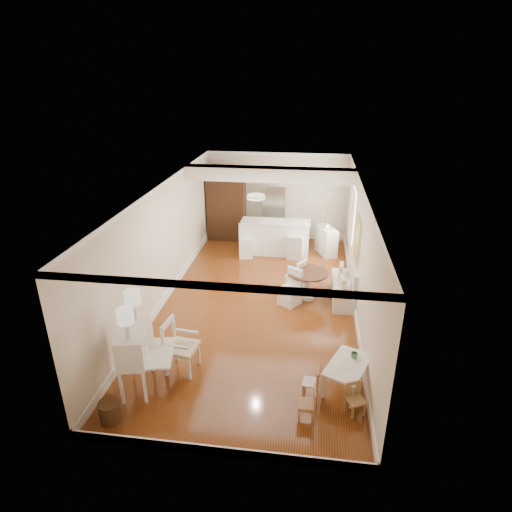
% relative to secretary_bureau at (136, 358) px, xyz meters
% --- Properties ---
extents(room, '(9.00, 9.04, 2.82)m').
position_rel_secretary_bureau_xyz_m(room, '(1.74, 3.54, 1.38)').
color(room, brown).
rests_on(room, ground).
extents(secretary_bureau, '(1.11, 1.13, 1.19)m').
position_rel_secretary_bureau_xyz_m(secretary_bureau, '(0.00, 0.00, 0.00)').
color(secretary_bureau, white).
rests_on(secretary_bureau, ground).
extents(gustavian_armchair, '(0.65, 0.65, 1.01)m').
position_rel_secretary_bureau_xyz_m(gustavian_armchair, '(0.63, 0.55, -0.09)').
color(gustavian_armchair, white).
rests_on(gustavian_armchair, ground).
extents(wicker_basket, '(0.40, 0.40, 0.34)m').
position_rel_secretary_bureau_xyz_m(wicker_basket, '(-0.14, -0.82, -0.43)').
color(wicker_basket, '#4A2D17').
rests_on(wicker_basket, ground).
extents(kids_table, '(0.93, 1.14, 0.49)m').
position_rel_secretary_bureau_xyz_m(kids_table, '(3.60, 0.47, -0.35)').
color(kids_table, white).
rests_on(kids_table, ground).
extents(kids_chair_a, '(0.29, 0.29, 0.58)m').
position_rel_secretary_bureau_xyz_m(kids_chair_a, '(2.93, -0.36, -0.31)').
color(kids_chair_a, '#996A45').
rests_on(kids_chair_a, ground).
extents(kids_chair_b, '(0.30, 0.30, 0.56)m').
position_rel_secretary_bureau_xyz_m(kids_chair_b, '(2.98, 0.18, -0.32)').
color(kids_chair_b, '#9F6D48').
rests_on(kids_chair_b, ground).
extents(kids_chair_c, '(0.36, 0.36, 0.56)m').
position_rel_secretary_bureau_xyz_m(kids_chair_c, '(3.71, -0.15, -0.32)').
color(kids_chair_c, '#A67E4B').
rests_on(kids_chair_c, ground).
extents(banquette, '(0.52, 1.60, 0.98)m').
position_rel_secretary_bureau_xyz_m(banquette, '(3.69, 3.71, -0.11)').
color(banquette, silver).
rests_on(banquette, ground).
extents(dining_table, '(1.22, 1.22, 0.69)m').
position_rel_secretary_bureau_xyz_m(dining_table, '(2.82, 3.66, -0.25)').
color(dining_table, '#4A2718').
rests_on(dining_table, ground).
extents(slip_chair_near, '(0.58, 0.59, 0.87)m').
position_rel_secretary_bureau_xyz_m(slip_chair_near, '(2.43, 3.27, -0.16)').
color(slip_chair_near, white).
rests_on(slip_chair_near, ground).
extents(slip_chair_far, '(0.54, 0.54, 0.81)m').
position_rel_secretary_bureau_xyz_m(slip_chair_far, '(2.53, 4.04, -0.19)').
color(slip_chair_far, white).
rests_on(slip_chair_far, ground).
extents(breakfast_counter, '(2.05, 0.65, 1.03)m').
position_rel_secretary_bureau_xyz_m(breakfast_counter, '(1.80, 6.31, -0.08)').
color(breakfast_counter, white).
rests_on(breakfast_counter, ground).
extents(bar_stool_left, '(0.47, 0.47, 1.00)m').
position_rel_secretary_bureau_xyz_m(bar_stool_left, '(0.96, 5.91, -0.10)').
color(bar_stool_left, white).
rests_on(bar_stool_left, ground).
extents(bar_stool_right, '(0.53, 0.53, 1.16)m').
position_rel_secretary_bureau_xyz_m(bar_stool_right, '(2.43, 6.04, -0.02)').
color(bar_stool_right, silver).
rests_on(bar_stool_right, ground).
extents(pantry_cabinet, '(1.20, 0.60, 2.30)m').
position_rel_secretary_bureau_xyz_m(pantry_cabinet, '(0.10, 7.39, 0.55)').
color(pantry_cabinet, '#381E11').
rests_on(pantry_cabinet, ground).
extents(fridge, '(0.75, 0.65, 1.80)m').
position_rel_secretary_bureau_xyz_m(fridge, '(2.00, 7.36, 0.30)').
color(fridge, silver).
rests_on(fridge, ground).
extents(sideboard, '(0.68, 0.94, 0.83)m').
position_rel_secretary_bureau_xyz_m(sideboard, '(3.33, 6.50, -0.18)').
color(sideboard, silver).
rests_on(sideboard, ground).
extents(pencil_cup, '(0.14, 0.14, 0.10)m').
position_rel_secretary_bureau_xyz_m(pencil_cup, '(3.72, 0.67, -0.06)').
color(pencil_cup, '#5C9959').
rests_on(pencil_cup, kids_table).
extents(branch_vase, '(0.17, 0.17, 0.17)m').
position_rel_secretary_bureau_xyz_m(branch_vase, '(3.32, 6.46, 0.31)').
color(branch_vase, white).
rests_on(branch_vase, sideboard).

